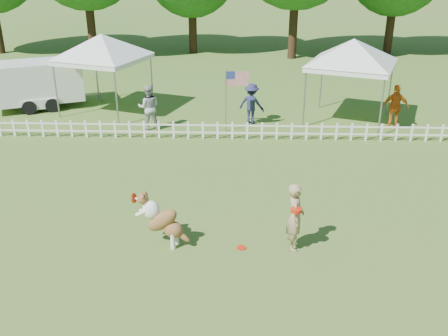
% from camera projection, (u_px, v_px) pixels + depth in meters
% --- Properties ---
extents(ground, '(120.00, 120.00, 0.00)m').
position_uv_depth(ground, '(237.00, 254.00, 10.54)').
color(ground, '#346620').
rests_on(ground, ground).
extents(picket_fence, '(22.00, 0.08, 0.60)m').
position_uv_depth(picket_fence, '(240.00, 131.00, 16.83)').
color(picket_fence, white).
rests_on(picket_fence, ground).
extents(handler, '(0.40, 0.58, 1.51)m').
position_uv_depth(handler, '(295.00, 217.00, 10.46)').
color(handler, '#9F865F').
rests_on(handler, ground).
extents(dog, '(1.21, 0.65, 1.19)m').
position_uv_depth(dog, '(163.00, 220.00, 10.64)').
color(dog, brown).
rests_on(dog, ground).
extents(frisbee_on_turf, '(0.21, 0.21, 0.02)m').
position_uv_depth(frisbee_on_turf, '(241.00, 248.00, 10.73)').
color(frisbee_on_turf, red).
rests_on(frisbee_on_turf, ground).
extents(canopy_tent_left, '(3.64, 3.64, 2.96)m').
position_uv_depth(canopy_tent_left, '(105.00, 75.00, 19.27)').
color(canopy_tent_left, white).
rests_on(canopy_tent_left, ground).
extents(canopy_tent_right, '(3.71, 3.71, 2.97)m').
position_uv_depth(canopy_tent_right, '(350.00, 82.00, 18.17)').
color(canopy_tent_right, white).
rests_on(canopy_tent_right, ground).
extents(cargo_trailer, '(4.71, 3.49, 1.90)m').
position_uv_depth(cargo_trailer, '(37.00, 84.00, 20.01)').
color(cargo_trailer, white).
rests_on(cargo_trailer, ground).
extents(flag_pole, '(0.84, 0.25, 2.18)m').
position_uv_depth(flag_pole, '(226.00, 102.00, 17.23)').
color(flag_pole, gray).
rests_on(flag_pole, ground).
extents(spectator_a, '(0.84, 0.69, 1.60)m').
position_uv_depth(spectator_a, '(149.00, 107.00, 17.61)').
color(spectator_a, '#A2A1A7').
rests_on(spectator_a, ground).
extents(spectator_b, '(1.11, 0.89, 1.50)m').
position_uv_depth(spectator_b, '(252.00, 104.00, 18.21)').
color(spectator_b, '#22254A').
rests_on(spectator_b, ground).
extents(spectator_c, '(0.96, 0.46, 1.59)m').
position_uv_depth(spectator_c, '(395.00, 107.00, 17.65)').
color(spectator_c, orange).
rests_on(spectator_c, ground).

